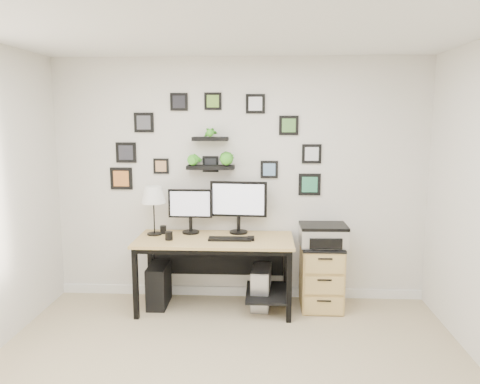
# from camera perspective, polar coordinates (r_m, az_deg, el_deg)

# --- Properties ---
(room) EXTENTS (4.00, 4.00, 4.00)m
(room) POSITION_cam_1_polar(r_m,az_deg,el_deg) (5.34, -0.07, -12.01)
(room) COLOR #BFAD88
(room) RESTS_ON ground
(desk) EXTENTS (1.60, 0.70, 0.75)m
(desk) POSITION_cam_1_polar(r_m,az_deg,el_deg) (4.87, -2.64, -6.97)
(desk) COLOR tan
(desk) RESTS_ON ground
(monitor_left) EXTENTS (0.46, 0.18, 0.47)m
(monitor_left) POSITION_cam_1_polar(r_m,az_deg,el_deg) (4.97, -6.08, -1.91)
(monitor_left) COLOR black
(monitor_left) RESTS_ON desk
(monitor_right) EXTENTS (0.60, 0.21, 0.56)m
(monitor_right) POSITION_cam_1_polar(r_m,az_deg,el_deg) (4.93, -0.18, -1.31)
(monitor_right) COLOR black
(monitor_right) RESTS_ON desk
(keyboard) EXTENTS (0.43, 0.14, 0.02)m
(keyboard) POSITION_cam_1_polar(r_m,az_deg,el_deg) (4.74, -1.23, -5.73)
(keyboard) COLOR black
(keyboard) RESTS_ON desk
(mouse) EXTENTS (0.07, 0.11, 0.03)m
(mouse) POSITION_cam_1_polar(r_m,az_deg,el_deg) (4.73, 1.34, -5.68)
(mouse) COLOR black
(mouse) RESTS_ON desk
(table_lamp) EXTENTS (0.25, 0.25, 0.51)m
(table_lamp) POSITION_cam_1_polar(r_m,az_deg,el_deg) (4.95, -10.51, -0.48)
(table_lamp) COLOR black
(table_lamp) RESTS_ON desk
(mug) EXTENTS (0.08, 0.08, 0.09)m
(mug) POSITION_cam_1_polar(r_m,az_deg,el_deg) (4.78, -8.67, -5.30)
(mug) COLOR black
(mug) RESTS_ON desk
(pen_cup) EXTENTS (0.07, 0.07, 0.09)m
(pen_cup) POSITION_cam_1_polar(r_m,az_deg,el_deg) (5.05, -9.35, -4.55)
(pen_cup) COLOR black
(pen_cup) RESTS_ON desk
(pc_tower_black) EXTENTS (0.20, 0.44, 0.44)m
(pc_tower_black) POSITION_cam_1_polar(r_m,az_deg,el_deg) (5.12, -9.87, -11.09)
(pc_tower_black) COLOR black
(pc_tower_black) RESTS_ON ground
(pc_tower_grey) EXTENTS (0.22, 0.44, 0.42)m
(pc_tower_grey) POSITION_cam_1_polar(r_m,az_deg,el_deg) (5.01, 2.58, -11.51)
(pc_tower_grey) COLOR gray
(pc_tower_grey) RESTS_ON ground
(file_cabinet) EXTENTS (0.43, 0.53, 0.67)m
(file_cabinet) POSITION_cam_1_polar(r_m,az_deg,el_deg) (5.03, 9.87, -10.06)
(file_cabinet) COLOR tan
(file_cabinet) RESTS_ON ground
(printer) EXTENTS (0.48, 0.40, 0.22)m
(printer) POSITION_cam_1_polar(r_m,az_deg,el_deg) (4.89, 10.12, -5.18)
(printer) COLOR silver
(printer) RESTS_ON file_cabinet
(wall_decor) EXTENTS (2.28, 0.18, 1.08)m
(wall_decor) POSITION_cam_1_polar(r_m,az_deg,el_deg) (4.96, -3.37, 5.34)
(wall_decor) COLOR black
(wall_decor) RESTS_ON ground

